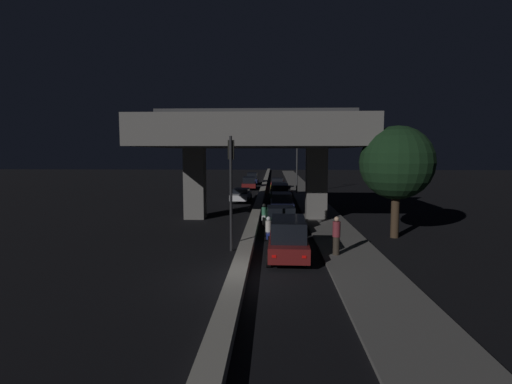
{
  "coord_description": "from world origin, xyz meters",
  "views": [
    {
      "loc": [
        1.36,
        -15.1,
        4.93
      ],
      "look_at": [
        -0.21,
        20.55,
        1.4
      ],
      "focal_mm": 28.0,
      "sensor_mm": 36.0,
      "label": 1
    }
  ],
  "objects_px": {
    "car_dark_green_fourth": "(280,193)",
    "car_dark_red_second_oncoming": "(249,183)",
    "car_dark_green_second": "(281,219)",
    "car_dark_blue_third_oncoming": "(252,178)",
    "motorcycle_blue_filtering_near": "(268,232)",
    "car_dark_blue_third": "(282,203)",
    "traffic_light_left_of_median": "(231,174)",
    "car_dark_red_lead": "(288,238)",
    "car_taxi_yellow_fifth": "(278,188)",
    "street_lamp": "(295,154)",
    "car_dark_red_sixth": "(278,183)",
    "motorcycle_white_filtering_mid": "(264,216)",
    "car_white_lead_oncoming": "(241,195)",
    "pedestrian_on_sidewalk": "(336,236)"
  },
  "relations": [
    {
      "from": "car_dark_blue_third",
      "to": "traffic_light_left_of_median",
      "type": "bearing_deg",
      "value": 166.53
    },
    {
      "from": "motorcycle_blue_filtering_near",
      "to": "pedestrian_on_sidewalk",
      "type": "distance_m",
      "value": 4.21
    },
    {
      "from": "traffic_light_left_of_median",
      "to": "pedestrian_on_sidewalk",
      "type": "xyz_separation_m",
      "value": [
        5.07,
        -1.11,
        -2.85
      ]
    },
    {
      "from": "car_dark_red_sixth",
      "to": "car_dark_red_lead",
      "type": "bearing_deg",
      "value": -177.25
    },
    {
      "from": "car_dark_green_second",
      "to": "car_white_lead_oncoming",
      "type": "height_order",
      "value": "car_dark_green_second"
    },
    {
      "from": "street_lamp",
      "to": "car_dark_blue_third",
      "type": "bearing_deg",
      "value": -96.8
    },
    {
      "from": "car_dark_green_second",
      "to": "car_dark_red_lead",
      "type": "bearing_deg",
      "value": 179.87
    },
    {
      "from": "traffic_light_left_of_median",
      "to": "car_dark_blue_third",
      "type": "relative_size",
      "value": 1.4
    },
    {
      "from": "car_dark_green_second",
      "to": "car_dark_blue_third",
      "type": "xyz_separation_m",
      "value": [
        0.21,
        7.44,
        0.07
      ]
    },
    {
      "from": "car_dark_red_lead",
      "to": "car_taxi_yellow_fifth",
      "type": "height_order",
      "value": "car_dark_red_lead"
    },
    {
      "from": "street_lamp",
      "to": "pedestrian_on_sidewalk",
      "type": "bearing_deg",
      "value": -89.17
    },
    {
      "from": "car_dark_green_fourth",
      "to": "motorcycle_blue_filtering_near",
      "type": "xyz_separation_m",
      "value": [
        -0.9,
        -18.28,
        -0.31
      ]
    },
    {
      "from": "car_dark_blue_third",
      "to": "car_dark_red_lead",
      "type": "bearing_deg",
      "value": 179.28
    },
    {
      "from": "car_dark_red_sixth",
      "to": "pedestrian_on_sidewalk",
      "type": "height_order",
      "value": "pedestrian_on_sidewalk"
    },
    {
      "from": "car_dark_blue_third",
      "to": "car_dark_red_second_oncoming",
      "type": "height_order",
      "value": "car_dark_blue_third"
    },
    {
      "from": "car_dark_red_sixth",
      "to": "motorcycle_white_filtering_mid",
      "type": "distance_m",
      "value": 28.03
    },
    {
      "from": "car_white_lead_oncoming",
      "to": "car_dark_blue_third_oncoming",
      "type": "height_order",
      "value": "car_dark_blue_third_oncoming"
    },
    {
      "from": "car_dark_blue_third",
      "to": "car_dark_green_fourth",
      "type": "xyz_separation_m",
      "value": [
        -0.03,
        7.45,
        0.07
      ]
    },
    {
      "from": "car_dark_green_second",
      "to": "car_white_lead_oncoming",
      "type": "xyz_separation_m",
      "value": [
        -3.7,
        15.0,
        -0.08
      ]
    },
    {
      "from": "street_lamp",
      "to": "car_dark_red_second_oncoming",
      "type": "height_order",
      "value": "street_lamp"
    },
    {
      "from": "car_dark_red_lead",
      "to": "car_taxi_yellow_fifth",
      "type": "distance_m",
      "value": 29.79
    },
    {
      "from": "street_lamp",
      "to": "car_taxi_yellow_fifth",
      "type": "bearing_deg",
      "value": 173.43
    },
    {
      "from": "motorcycle_white_filtering_mid",
      "to": "motorcycle_blue_filtering_near",
      "type": "bearing_deg",
      "value": -173.07
    },
    {
      "from": "motorcycle_blue_filtering_near",
      "to": "motorcycle_white_filtering_mid",
      "type": "bearing_deg",
      "value": 1.21
    },
    {
      "from": "car_taxi_yellow_fifth",
      "to": "car_dark_green_second",
      "type": "bearing_deg",
      "value": 177.68
    },
    {
      "from": "car_dark_red_lead",
      "to": "car_white_lead_oncoming",
      "type": "height_order",
      "value": "car_dark_red_lead"
    },
    {
      "from": "car_dark_green_fourth",
      "to": "car_dark_red_second_oncoming",
      "type": "height_order",
      "value": "car_dark_green_fourth"
    },
    {
      "from": "car_dark_red_sixth",
      "to": "motorcycle_blue_filtering_near",
      "type": "bearing_deg",
      "value": -178.86
    },
    {
      "from": "car_dark_blue_third_oncoming",
      "to": "car_white_lead_oncoming",
      "type": "bearing_deg",
      "value": -0.48
    },
    {
      "from": "car_dark_green_fourth",
      "to": "car_dark_blue_third_oncoming",
      "type": "distance_m",
      "value": 22.63
    },
    {
      "from": "car_dark_red_lead",
      "to": "motorcycle_white_filtering_mid",
      "type": "xyz_separation_m",
      "value": [
        -1.34,
        8.65,
        -0.36
      ]
    },
    {
      "from": "car_dark_red_sixth",
      "to": "car_dark_red_second_oncoming",
      "type": "xyz_separation_m",
      "value": [
        -3.85,
        -1.37,
        0.14
      ]
    },
    {
      "from": "car_dark_blue_third_oncoming",
      "to": "car_taxi_yellow_fifth",
      "type": "bearing_deg",
      "value": 15.19
    },
    {
      "from": "car_dark_green_second",
      "to": "motorcycle_blue_filtering_near",
      "type": "bearing_deg",
      "value": 165.73
    },
    {
      "from": "car_taxi_yellow_fifth",
      "to": "car_dark_red_second_oncoming",
      "type": "xyz_separation_m",
      "value": [
        -3.9,
        5.49,
        0.15
      ]
    },
    {
      "from": "car_dark_red_second_oncoming",
      "to": "car_white_lead_oncoming",
      "type": "bearing_deg",
      "value": -1.62
    },
    {
      "from": "car_white_lead_oncoming",
      "to": "pedestrian_on_sidewalk",
      "type": "bearing_deg",
      "value": 19.23
    },
    {
      "from": "pedestrian_on_sidewalk",
      "to": "motorcycle_blue_filtering_near",
      "type": "bearing_deg",
      "value": 140.45
    },
    {
      "from": "car_dark_green_fourth",
      "to": "motorcycle_blue_filtering_near",
      "type": "bearing_deg",
      "value": 178.85
    },
    {
      "from": "motorcycle_white_filtering_mid",
      "to": "car_white_lead_oncoming",
      "type": "bearing_deg",
      "value": 14.59
    },
    {
      "from": "car_dark_red_lead",
      "to": "motorcycle_white_filtering_mid",
      "type": "height_order",
      "value": "car_dark_red_lead"
    },
    {
      "from": "car_dark_blue_third",
      "to": "motorcycle_blue_filtering_near",
      "type": "xyz_separation_m",
      "value": [
        -0.93,
        -10.83,
        -0.23
      ]
    },
    {
      "from": "car_dark_green_second",
      "to": "car_dark_green_fourth",
      "type": "xyz_separation_m",
      "value": [
        0.18,
        14.89,
        0.15
      ]
    },
    {
      "from": "street_lamp",
      "to": "car_dark_red_second_oncoming",
      "type": "distance_m",
      "value": 9.06
    },
    {
      "from": "car_dark_red_lead",
      "to": "car_dark_green_fourth",
      "type": "xyz_separation_m",
      "value": [
        -0.06,
        21.29,
        -0.04
      ]
    },
    {
      "from": "car_dark_blue_third",
      "to": "car_white_lead_oncoming",
      "type": "height_order",
      "value": "car_dark_blue_third"
    },
    {
      "from": "car_dark_green_second",
      "to": "car_dark_blue_third_oncoming",
      "type": "bearing_deg",
      "value": 3.56
    },
    {
      "from": "car_taxi_yellow_fifth",
      "to": "car_dark_red_sixth",
      "type": "relative_size",
      "value": 0.86
    },
    {
      "from": "car_dark_blue_third",
      "to": "car_dark_red_sixth",
      "type": "distance_m",
      "value": 22.81
    },
    {
      "from": "traffic_light_left_of_median",
      "to": "car_dark_red_second_oncoming",
      "type": "height_order",
      "value": "traffic_light_left_of_median"
    }
  ]
}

